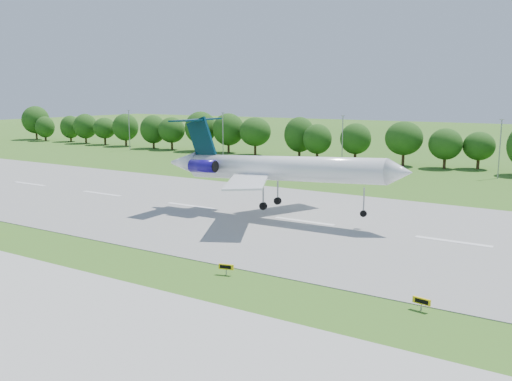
# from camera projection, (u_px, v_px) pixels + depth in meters

# --- Properties ---
(ground) EXTENTS (600.00, 600.00, 0.00)m
(ground) POSITION_uv_depth(u_px,v_px,m) (188.00, 269.00, 57.68)
(ground) COLOR #2E5B18
(ground) RESTS_ON ground
(runway) EXTENTS (400.00, 45.00, 0.08)m
(runway) POSITION_uv_depth(u_px,v_px,m) (304.00, 222.00, 78.42)
(runway) COLOR gray
(runway) RESTS_ON ground
(taxiway) EXTENTS (400.00, 23.00, 0.08)m
(taxiway) POSITION_uv_depth(u_px,v_px,m) (36.00, 330.00, 42.74)
(taxiway) COLOR #ADADA8
(taxiway) RESTS_ON ground
(tree_line) EXTENTS (288.40, 8.40, 10.40)m
(tree_line) POSITION_uv_depth(u_px,v_px,m) (439.00, 142.00, 132.96)
(tree_line) COLOR #382314
(tree_line) RESTS_ON ground
(light_poles) EXTENTS (175.90, 0.25, 12.19)m
(light_poles) POSITION_uv_depth(u_px,v_px,m) (415.00, 144.00, 125.96)
(light_poles) COLOR gray
(light_poles) RESTS_ON ground
(airliner) EXTENTS (37.53, 27.34, 12.58)m
(airliner) POSITION_uv_depth(u_px,v_px,m) (271.00, 167.00, 79.90)
(airliner) COLOR white
(airliner) RESTS_ON ground
(taxi_sign_centre) EXTENTS (1.54, 0.56, 1.09)m
(taxi_sign_centre) POSITION_uv_depth(u_px,v_px,m) (226.00, 267.00, 55.54)
(taxi_sign_centre) COLOR gray
(taxi_sign_centre) RESTS_ON ground
(taxi_sign_right) EXTENTS (1.55, 0.42, 1.09)m
(taxi_sign_right) POSITION_uv_depth(u_px,v_px,m) (422.00, 301.00, 46.46)
(taxi_sign_right) COLOR gray
(taxi_sign_right) RESTS_ON ground
(service_vehicle_a) EXTENTS (3.91, 1.88, 1.24)m
(service_vehicle_a) POSITION_uv_depth(u_px,v_px,m) (250.00, 160.00, 143.89)
(service_vehicle_a) COLOR silver
(service_vehicle_a) RESTS_ON ground
(service_vehicle_b) EXTENTS (3.70, 1.88, 1.21)m
(service_vehicle_b) POSITION_uv_depth(u_px,v_px,m) (277.00, 160.00, 144.85)
(service_vehicle_b) COLOR silver
(service_vehicle_b) RESTS_ON ground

